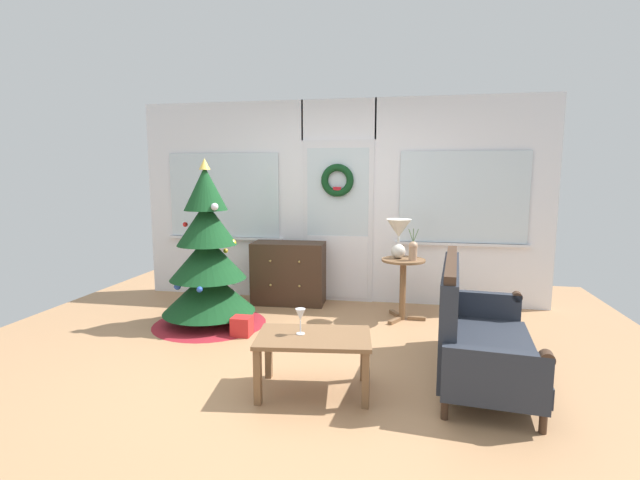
# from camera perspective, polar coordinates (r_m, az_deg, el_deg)

# --- Properties ---
(ground_plane) EXTENTS (6.76, 6.76, 0.00)m
(ground_plane) POSITION_cam_1_polar(r_m,az_deg,el_deg) (4.16, -2.15, -14.84)
(ground_plane) COLOR #AD7F56
(back_wall_with_door) EXTENTS (5.20, 0.19, 2.55)m
(back_wall_with_door) POSITION_cam_1_polar(r_m,az_deg,el_deg) (5.89, 2.28, 4.80)
(back_wall_with_door) COLOR white
(back_wall_with_door) RESTS_ON ground
(christmas_tree) EXTENTS (1.22, 1.22, 1.79)m
(christmas_tree) POSITION_cam_1_polar(r_m,az_deg,el_deg) (5.12, -13.70, -3.30)
(christmas_tree) COLOR #4C331E
(christmas_tree) RESTS_ON ground
(dresser_cabinet) EXTENTS (0.92, 0.47, 0.78)m
(dresser_cabinet) POSITION_cam_1_polar(r_m,az_deg,el_deg) (5.84, -3.90, -4.09)
(dresser_cabinet) COLOR #3D281C
(dresser_cabinet) RESTS_ON ground
(settee_sofa) EXTENTS (0.86, 1.66, 0.96)m
(settee_sofa) POSITION_cam_1_polar(r_m,az_deg,el_deg) (3.94, 18.46, -10.72)
(settee_sofa) COLOR #3D281C
(settee_sofa) RESTS_ON ground
(side_table) EXTENTS (0.50, 0.48, 0.69)m
(side_table) POSITION_cam_1_polar(r_m,az_deg,el_deg) (5.23, 10.24, -4.50)
(side_table) COLOR brown
(side_table) RESTS_ON ground
(table_lamp) EXTENTS (0.28, 0.28, 0.44)m
(table_lamp) POSITION_cam_1_polar(r_m,az_deg,el_deg) (5.19, 9.72, 0.85)
(table_lamp) COLOR silver
(table_lamp) RESTS_ON side_table
(flower_vase) EXTENTS (0.11, 0.10, 0.35)m
(flower_vase) POSITION_cam_1_polar(r_m,az_deg,el_deg) (5.11, 11.45, -1.20)
(flower_vase) COLOR tan
(flower_vase) RESTS_ON side_table
(coffee_table) EXTENTS (0.90, 0.62, 0.44)m
(coffee_table) POSITION_cam_1_polar(r_m,az_deg,el_deg) (3.50, -0.79, -12.77)
(coffee_table) COLOR brown
(coffee_table) RESTS_ON ground
(wine_glass) EXTENTS (0.08, 0.08, 0.20)m
(wine_glass) POSITION_cam_1_polar(r_m,az_deg,el_deg) (3.47, -2.44, -9.35)
(wine_glass) COLOR silver
(wine_glass) RESTS_ON coffee_table
(gift_box) EXTENTS (0.19, 0.17, 0.19)m
(gift_box) POSITION_cam_1_polar(r_m,az_deg,el_deg) (4.81, -9.65, -10.47)
(gift_box) COLOR red
(gift_box) RESTS_ON ground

